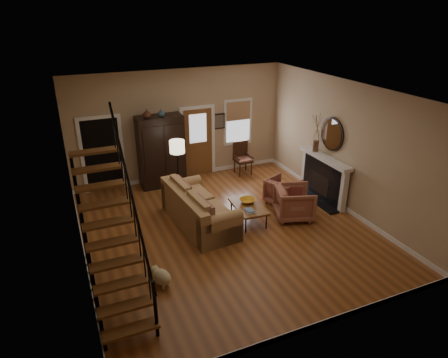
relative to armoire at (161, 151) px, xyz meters
name	(u,v)px	position (x,y,z in m)	size (l,w,h in m)	color
room	(185,150)	(0.29, -1.39, 0.46)	(7.00, 7.33, 3.30)	brown
staircase	(109,219)	(-2.08, -4.45, 0.55)	(0.94, 2.80, 3.20)	brown
fireplace	(325,174)	(3.83, -2.65, -0.31)	(0.33, 1.95, 2.30)	black
armoire	(161,151)	(0.00, 0.00, 0.00)	(1.30, 0.60, 2.10)	black
vase_a	(147,114)	(-0.35, -0.10, 1.17)	(0.24, 0.24, 0.25)	#4C2619
vase_b	(161,113)	(0.05, -0.10, 1.16)	(0.20, 0.20, 0.21)	#334C60
sofa	(199,207)	(0.20, -2.63, -0.60)	(1.05, 2.42, 0.90)	#A87C4C
coffee_table	(248,213)	(1.36, -2.97, -0.83)	(0.66, 1.14, 0.44)	brown
bowl	(248,201)	(1.41, -2.82, -0.57)	(0.39, 0.39, 0.10)	orange
books	(250,211)	(1.24, -3.27, -0.59)	(0.21, 0.28, 0.05)	beige
armchair_left	(294,203)	(2.50, -3.26, -0.64)	(0.88, 0.91, 0.83)	brown
armchair_right	(283,191)	(2.64, -2.46, -0.69)	(0.76, 0.78, 0.71)	brown
floor_lamp	(178,171)	(0.13, -1.21, -0.19)	(0.40, 0.40, 1.73)	black
side_chair	(243,159)	(2.55, -0.20, -0.54)	(0.54, 0.54, 1.02)	#3A2012
dog	(162,278)	(-1.27, -4.55, -0.87)	(0.29, 0.48, 0.35)	beige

